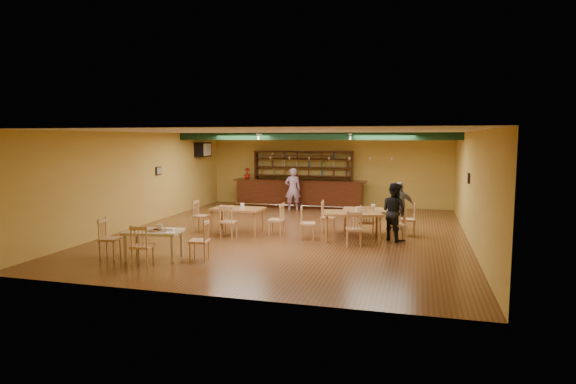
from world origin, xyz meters
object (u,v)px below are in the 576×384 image
(bar_counter, at_px, (299,194))
(patron_right_a, at_px, (394,212))
(dining_table_d, at_px, (352,226))
(near_table, at_px, (154,245))
(patron_bar, at_px, (293,189))
(dining_table_b, at_px, (368,221))
(dining_table_c, at_px, (238,220))

(bar_counter, distance_m, patron_right_a, 6.80)
(bar_counter, height_order, dining_table_d, bar_counter)
(near_table, relative_size, patron_bar, 0.76)
(dining_table_b, distance_m, dining_table_c, 3.85)
(dining_table_d, bearing_deg, patron_right_a, 2.97)
(bar_counter, relative_size, dining_table_d, 3.42)
(dining_table_d, xyz_separation_m, patron_bar, (-2.98, 4.92, 0.44))
(dining_table_c, bearing_deg, patron_right_a, 2.82)
(dining_table_c, distance_m, patron_bar, 4.83)
(bar_counter, bearing_deg, dining_table_d, -63.07)
(dining_table_d, height_order, near_table, dining_table_d)
(bar_counter, relative_size, dining_table_c, 3.58)
(dining_table_c, relative_size, patron_bar, 0.90)
(bar_counter, distance_m, dining_table_d, 6.45)
(bar_counter, xyz_separation_m, dining_table_c, (-0.51, -5.61, -0.19))
(bar_counter, distance_m, dining_table_b, 5.69)
(bar_counter, distance_m, patron_bar, 0.87)
(dining_table_b, distance_m, dining_table_d, 1.11)
(dining_table_b, height_order, dining_table_c, dining_table_c)
(dining_table_c, height_order, patron_right_a, patron_right_a)
(patron_right_a, bearing_deg, dining_table_b, -3.19)
(dining_table_b, relative_size, dining_table_c, 0.96)
(dining_table_b, bearing_deg, near_table, -139.98)
(dining_table_d, bearing_deg, bar_counter, 106.23)
(bar_counter, bearing_deg, dining_table_b, -55.37)
(dining_table_d, distance_m, near_table, 5.33)
(dining_table_b, relative_size, near_table, 1.14)
(bar_counter, distance_m, dining_table_c, 5.64)
(dining_table_d, distance_m, patron_right_a, 1.21)
(near_table, height_order, patron_bar, patron_bar)
(dining_table_c, bearing_deg, dining_table_b, 15.16)
(patron_bar, bearing_deg, near_table, 60.99)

